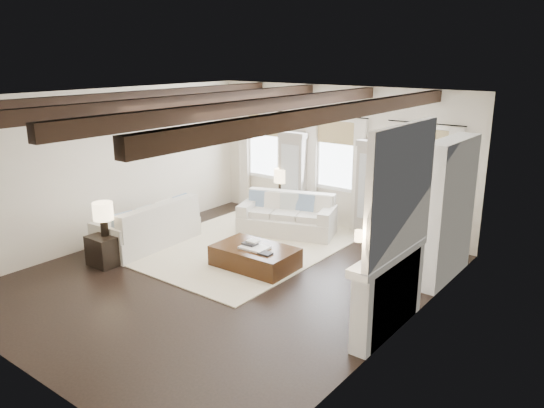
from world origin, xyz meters
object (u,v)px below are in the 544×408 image
Objects in this scene: sofa_back at (288,217)px; side_table_front at (106,250)px; side_table_back at (281,206)px; ottoman at (255,257)px; sofa_left at (150,228)px.

sofa_back is 3.93m from side_table_front.
ottoman is at bearing -62.51° from side_table_back.
sofa_left is at bearing -171.43° from ottoman.
sofa_back is 1.49× the size of ottoman.
side_table_front is (0.13, -1.16, -0.09)m from sofa_left.
ottoman is 2.83m from side_table_front.
side_table_back is at bearing 78.16° from side_table_front.
ottoman is at bearing 34.30° from side_table_front.
side_table_front is at bearing -83.59° from sofa_left.
sofa_left is 3.74× the size of side_table_back.
sofa_back is 3.76× the size of side_table_back.
side_table_back is at bearing 134.25° from sofa_back.
side_table_front is at bearing -115.06° from sofa_back.
side_table_front is 0.95× the size of side_table_back.
side_table_front is 4.43m from side_table_back.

